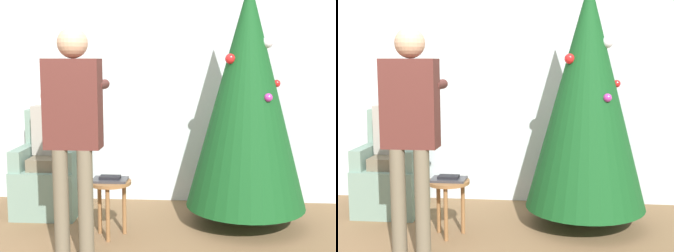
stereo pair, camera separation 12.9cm
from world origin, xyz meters
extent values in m
cube|color=silver|center=(0.00, 2.23, 1.35)|extent=(8.00, 0.06, 2.70)
cylinder|color=brown|center=(1.37, 1.49, 0.09)|extent=(0.10, 0.10, 0.18)
cone|color=#144C1E|center=(1.37, 1.49, 1.23)|extent=(1.13, 1.13, 2.11)
sphere|color=#B23399|center=(1.52, 1.24, 1.23)|extent=(0.08, 0.08, 0.08)
sphere|color=red|center=(1.63, 1.48, 1.35)|extent=(0.07, 0.07, 0.07)
sphere|color=red|center=(1.20, 1.38, 1.57)|extent=(0.09, 0.09, 0.09)
sphere|color=white|center=(1.53, 1.45, 1.72)|extent=(0.11, 0.11, 0.11)
cube|color=gray|center=(-0.60, 1.69, 0.24)|extent=(0.63, 0.66, 0.48)
cube|color=gray|center=(-0.60, 1.95, 0.76)|extent=(0.63, 0.14, 0.56)
cube|color=gray|center=(-0.85, 1.69, 0.58)|extent=(0.12, 0.60, 0.21)
cube|color=gray|center=(-0.34, 1.69, 0.58)|extent=(0.12, 0.60, 0.21)
cylinder|color=#6B604C|center=(-0.70, 1.49, 0.24)|extent=(0.11, 0.11, 0.48)
cylinder|color=#6B604C|center=(-0.50, 1.49, 0.24)|extent=(0.11, 0.11, 0.48)
cube|color=#6B604C|center=(-0.60, 1.64, 0.54)|extent=(0.32, 0.40, 0.12)
cube|color=gray|center=(-0.60, 1.79, 0.85)|extent=(0.36, 0.20, 0.50)
sphere|color=tan|center=(-0.60, 1.79, 1.20)|extent=(0.20, 0.20, 0.20)
cylinder|color=#6B604C|center=(-0.14, 0.58, 0.44)|extent=(0.12, 0.12, 0.87)
cylinder|color=#6B604C|center=(0.05, 0.58, 0.44)|extent=(0.12, 0.12, 0.87)
cube|color=#562823|center=(-0.05, 0.64, 1.22)|extent=(0.43, 0.20, 0.69)
sphere|color=tan|center=(-0.05, 0.68, 1.69)|extent=(0.24, 0.24, 0.24)
cylinder|color=#562823|center=(-0.23, 0.83, 1.36)|extent=(0.08, 0.30, 0.08)
cylinder|color=#562823|center=(0.13, 0.83, 1.36)|extent=(0.08, 0.30, 0.08)
cube|color=white|center=(0.13, 1.02, 1.36)|extent=(0.04, 0.14, 0.04)
cylinder|color=olive|center=(0.15, 1.08, 0.49)|extent=(0.37, 0.37, 0.03)
cylinder|color=olive|center=(0.15, 0.95, 0.24)|extent=(0.04, 0.04, 0.47)
cylinder|color=olive|center=(0.26, 1.14, 0.24)|extent=(0.04, 0.04, 0.47)
cylinder|color=olive|center=(0.03, 1.14, 0.24)|extent=(0.04, 0.04, 0.47)
cube|color=#38383D|center=(0.15, 1.08, 0.51)|extent=(0.31, 0.21, 0.02)
cube|color=black|center=(0.15, 1.08, 0.54)|extent=(0.18, 0.11, 0.02)
camera|label=1|loc=(0.93, -2.88, 1.54)|focal=50.00mm
camera|label=2|loc=(1.06, -2.87, 1.54)|focal=50.00mm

